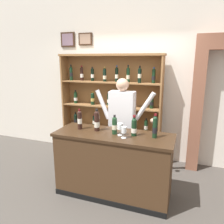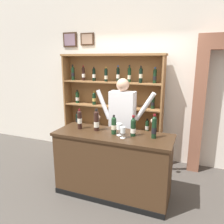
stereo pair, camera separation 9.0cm
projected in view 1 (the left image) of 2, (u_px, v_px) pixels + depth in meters
name	position (u px, v px, depth m)	size (l,w,h in m)	color
ground_plane	(105.00, 192.00, 3.38)	(14.00, 14.00, 0.02)	#47423D
back_wall	(132.00, 71.00, 4.36)	(12.00, 0.19, 3.52)	silver
wine_shelf	(111.00, 105.00, 4.37)	(2.07, 0.31, 2.10)	olive
tasting_counter	(113.00, 165.00, 3.22)	(1.71, 0.62, 0.96)	#422B19
shopkeeper	(122.00, 117.00, 3.64)	(1.04, 0.22, 1.70)	#2D3347
tasting_bottle_prosecco	(80.00, 120.00, 3.28)	(0.07, 0.07, 0.31)	black
tasting_bottle_rosso	(97.00, 121.00, 3.20)	(0.08, 0.08, 0.33)	black
tasting_bottle_riserva	(115.00, 125.00, 3.07)	(0.07, 0.07, 0.28)	#19381E
tasting_bottle_brunello	(134.00, 127.00, 2.99)	(0.07, 0.07, 0.29)	black
tasting_bottle_grappa	(155.00, 127.00, 2.91)	(0.07, 0.07, 0.33)	black
wine_glass_left	(124.00, 131.00, 2.91)	(0.07, 0.07, 0.16)	silver
wine_glass_center	(120.00, 127.00, 3.01)	(0.08, 0.08, 0.17)	silver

